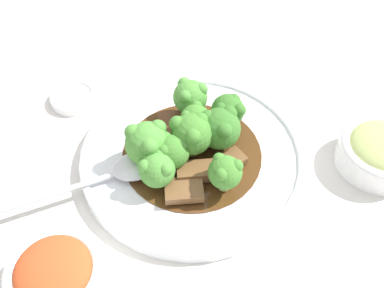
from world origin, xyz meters
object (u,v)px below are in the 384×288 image
object	(u,v)px
beef_strip_3	(200,171)
broccoli_floret_7	(157,169)
broccoli_floret_0	(190,134)
side_bowl_appetizer	(381,151)
broccoli_floret_2	(225,172)
broccoli_floret_1	(195,119)
beef_strip_2	(184,190)
sauce_dish	(73,97)
serving_spoon	(121,171)
beef_strip_0	(225,163)
main_plate	(192,156)
beef_strip_1	(170,135)
broccoli_floret_6	(220,128)
broccoli_floret_3	(148,143)
broccoli_floret_8	(172,150)
broccoli_floret_5	(190,96)
side_bowl_kimchi	(56,277)
broccoli_floret_4	(230,112)

from	to	relation	value
beef_strip_3	broccoli_floret_7	size ratio (longest dim) A/B	1.32
broccoli_floret_0	side_bowl_appetizer	world-z (taller)	broccoli_floret_0
broccoli_floret_2	broccoli_floret_7	bearing A→B (deg)	131.08
beef_strip_3	broccoli_floret_1	bearing A→B (deg)	51.58
beef_strip_2	sauce_dish	world-z (taller)	beef_strip_2
beef_strip_2	serving_spoon	distance (m)	0.08
beef_strip_0	serving_spoon	xyz separation A→B (m)	(-0.10, 0.08, 0.00)
main_plate	beef_strip_1	bearing A→B (deg)	96.74
beef_strip_2	broccoli_floret_6	world-z (taller)	broccoli_floret_6
broccoli_floret_6	broccoli_floret_3	bearing A→B (deg)	153.36
beef_strip_2	beef_strip_3	size ratio (longest dim) A/B	0.92
main_plate	serving_spoon	bearing A→B (deg)	159.14
beef_strip_1	side_bowl_appetizer	bearing A→B (deg)	-49.10
broccoli_floret_8	broccoli_floret_5	bearing A→B (deg)	32.36
side_bowl_appetizer	beef_strip_2	bearing A→B (deg)	150.41
broccoli_floret_1	sauce_dish	bearing A→B (deg)	111.74
beef_strip_2	broccoli_floret_3	xyz separation A→B (m)	(0.00, 0.07, 0.03)
serving_spoon	side_bowl_kimchi	bearing A→B (deg)	-153.83
side_bowl_kimchi	sauce_dish	bearing A→B (deg)	54.10
side_bowl_appetizer	broccoli_floret_4	bearing A→B (deg)	124.05
main_plate	broccoli_floret_6	xyz separation A→B (m)	(0.03, -0.01, 0.04)
broccoli_floret_0	sauce_dish	distance (m)	0.21
side_bowl_appetizer	main_plate	bearing A→B (deg)	136.06
broccoli_floret_5	beef_strip_2	bearing A→B (deg)	-136.36
broccoli_floret_1	broccoli_floret_4	xyz separation A→B (m)	(0.04, -0.02, 0.00)
broccoli_floret_8	sauce_dish	world-z (taller)	broccoli_floret_8
beef_strip_2	side_bowl_kimchi	world-z (taller)	side_bowl_kimchi
beef_strip_3	broccoli_floret_8	size ratio (longest dim) A/B	1.25
broccoli_floret_1	broccoli_floret_5	world-z (taller)	broccoli_floret_5
broccoli_floret_2	broccoli_floret_8	world-z (taller)	broccoli_floret_2
beef_strip_0	broccoli_floret_1	size ratio (longest dim) A/B	1.13
broccoli_floret_1	broccoli_floret_2	world-z (taller)	same
beef_strip_0	broccoli_floret_4	size ratio (longest dim) A/B	1.06
beef_strip_0	broccoli_floret_0	xyz separation A→B (m)	(-0.02, 0.05, 0.03)
broccoli_floret_2	broccoli_floret_3	distance (m)	0.10
beef_strip_1	side_bowl_appetizer	distance (m)	0.27
broccoli_floret_6	side_bowl_appetizer	xyz separation A→B (m)	(0.14, -0.15, -0.03)
broccoli_floret_3	broccoli_floret_5	size ratio (longest dim) A/B	1.02
beef_strip_0	broccoli_floret_6	world-z (taller)	broccoli_floret_6
side_bowl_appetizer	sauce_dish	size ratio (longest dim) A/B	1.62
beef_strip_0	broccoli_floret_1	world-z (taller)	broccoli_floret_1
broccoli_floret_1	side_bowl_kimchi	xyz separation A→B (m)	(-0.24, -0.05, -0.02)
beef_strip_2	beef_strip_3	distance (m)	0.03
broccoli_floret_5	broccoli_floret_6	world-z (taller)	broccoli_floret_5
broccoli_floret_5	broccoli_floret_7	world-z (taller)	broccoli_floret_5
broccoli_floret_1	sauce_dish	xyz separation A→B (m)	(-0.07, 0.18, -0.04)
broccoli_floret_0	broccoli_floret_5	bearing A→B (deg)	46.61
beef_strip_1	broccoli_floret_0	size ratio (longest dim) A/B	1.29
broccoli_floret_5	side_bowl_appetizer	xyz separation A→B (m)	(0.13, -0.21, -0.03)
beef_strip_0	broccoli_floret_8	bearing A→B (deg)	135.57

